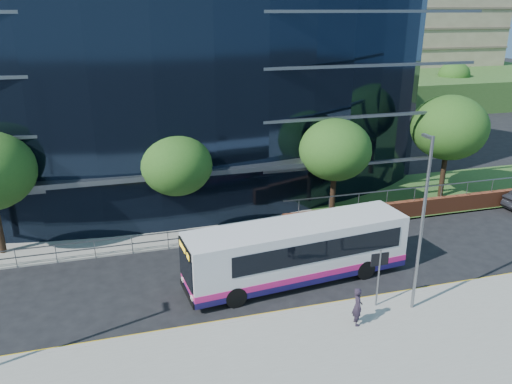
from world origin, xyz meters
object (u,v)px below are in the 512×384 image
object	(u,v)px
tree_far_b	(177,165)
tree_far_c	(335,150)
tree_far_d	(449,128)
streetlight_east	(422,221)
tree_dist_f	(454,75)
street_sign	(379,266)
tree_dist_e	(357,78)
city_bus	(299,251)
pedestrian	(357,306)

from	to	relation	value
tree_far_b	tree_far_c	world-z (taller)	tree_far_c
tree_far_b	tree_far_d	bearing A→B (deg)	1.51
streetlight_east	tree_dist_f	bearing A→B (deg)	52.42
street_sign	tree_far_d	distance (m)	16.61
tree_far_b	streetlight_east	bearing A→B (deg)	-52.37
tree_far_b	tree_dist_e	world-z (taller)	tree_dist_e
tree_far_b	tree_dist_e	xyz separation A→B (m)	(27.00, 30.50, 0.33)
tree_far_d	streetlight_east	distance (m)	15.77
tree_dist_f	tree_far_b	bearing A→B (deg)	-142.92
city_bus	pedestrian	distance (m)	4.61
pedestrian	streetlight_east	bearing A→B (deg)	-70.82
tree_far_c	pedestrian	world-z (taller)	tree_far_c
tree_far_b	tree_far_c	xyz separation A→B (m)	(10.00, -0.50, 0.33)
street_sign	tree_far_c	world-z (taller)	tree_far_c
tree_dist_f	pedestrian	bearing A→B (deg)	-129.65
tree_dist_e	city_bus	size ratio (longest dim) A/B	0.56
tree_far_b	tree_dist_e	distance (m)	40.74
street_sign	tree_dist_e	size ratio (longest dim) A/B	0.43
tree_far_c	city_bus	bearing A→B (deg)	-124.89
tree_far_c	streetlight_east	bearing A→B (deg)	-95.11
tree_dist_f	tree_dist_e	bearing A→B (deg)	-172.87
tree_far_b	pedestrian	world-z (taller)	tree_far_b
street_sign	tree_far_c	size ratio (longest dim) A/B	0.43
tree_dist_e	tree_far_b	bearing A→B (deg)	-131.52
street_sign	tree_far_b	distance (m)	13.54
tree_far_d	city_bus	size ratio (longest dim) A/B	0.64
tree_far_d	pedestrian	size ratio (longest dim) A/B	4.26
tree_dist_e	streetlight_east	size ratio (longest dim) A/B	0.81
tree_dist_f	city_bus	bearing A→B (deg)	-133.40
tree_far_c	streetlight_east	distance (m)	11.22
tree_far_d	pedestrian	distance (m)	18.63
tree_far_c	tree_dist_e	world-z (taller)	same
streetlight_east	pedestrian	distance (m)	4.59
streetlight_east	tree_dist_e	bearing A→B (deg)	66.89
pedestrian	tree_dist_f	bearing A→B (deg)	-29.65
tree_dist_f	streetlight_east	world-z (taller)	streetlight_east
tree_far_c	tree_far_d	size ratio (longest dim) A/B	0.87
tree_far_c	city_bus	size ratio (longest dim) A/B	0.56
tree_far_c	pedestrian	distance (m)	12.83
tree_dist_e	pedestrian	size ratio (longest dim) A/B	3.73
tree_dist_f	streetlight_east	xyz separation A→B (m)	(-34.00, -44.17, 0.23)
tree_far_c	tree_dist_e	bearing A→B (deg)	61.26
pedestrian	tree_far_b	bearing A→B (deg)	36.19
tree_far_b	city_bus	world-z (taller)	tree_far_b
city_bus	pedestrian	world-z (taller)	city_bus
tree_dist_e	streetlight_east	xyz separation A→B (m)	(-18.00, -42.17, -0.10)
street_sign	tree_far_c	distance (m)	11.14
street_sign	streetlight_east	size ratio (longest dim) A/B	0.35
street_sign	streetlight_east	bearing A→B (deg)	-21.36
street_sign	streetlight_east	world-z (taller)	streetlight_east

